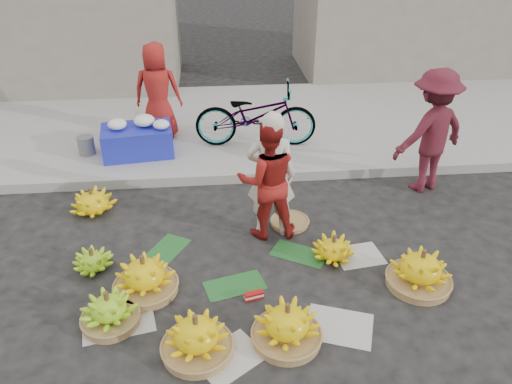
{
  "coord_description": "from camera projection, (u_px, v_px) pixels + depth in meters",
  "views": [
    {
      "loc": [
        -0.25,
        -4.41,
        3.65
      ],
      "look_at": [
        0.21,
        0.62,
        0.7
      ],
      "focal_mm": 35.0,
      "sensor_mm": 36.0,
      "label": 1
    }
  ],
  "objects": [
    {
      "name": "banana_bunch_5",
      "position": [
        333.0,
        248.0,
        5.84
      ],
      "size": [
        0.63,
        0.63,
        0.31
      ],
      "rotation": [
        0.0,
        0.0,
        -0.42
      ],
      "color": "yellow",
      "rests_on": "ground"
    },
    {
      "name": "banana_bunch_4",
      "position": [
        420.0,
        270.0,
        5.39
      ],
      "size": [
        0.7,
        0.7,
        0.47
      ],
      "rotation": [
        0.0,
        0.0,
        0.16
      ],
      "color": "olive",
      "rests_on": "ground"
    },
    {
      "name": "vendor_red",
      "position": [
        268.0,
        180.0,
        5.97
      ],
      "size": [
        0.76,
        0.6,
        1.53
      ],
      "primitive_type": "imported",
      "rotation": [
        0.0,
        0.0,
        3.17
      ],
      "color": "#AF221A",
      "rests_on": "ground"
    },
    {
      "name": "banana_leaves",
      "position": [
        233.0,
        263.0,
        5.82
      ],
      "size": [
        2.0,
        1.0,
        0.0
      ],
      "primitive_type": null,
      "color": "#1C5623",
      "rests_on": "ground"
    },
    {
      "name": "banana_bunch_0",
      "position": [
        144.0,
        276.0,
        5.3
      ],
      "size": [
        0.78,
        0.78,
        0.47
      ],
      "rotation": [
        0.0,
        0.0,
        -0.37
      ],
      "color": "olive",
      "rests_on": "ground"
    },
    {
      "name": "banana_bunch_1",
      "position": [
        109.0,
        311.0,
        4.9
      ],
      "size": [
        0.57,
        0.57,
        0.4
      ],
      "rotation": [
        0.0,
        0.0,
        0.2
      ],
      "color": "olive",
      "rests_on": "ground"
    },
    {
      "name": "sidewalk",
      "position": [
        227.0,
        123.0,
        9.32
      ],
      "size": [
        40.0,
        4.0,
        0.12
      ],
      "primitive_type": "cube",
      "color": "#989690",
      "rests_on": "ground"
    },
    {
      "name": "banana_bunch_3",
      "position": [
        287.0,
        325.0,
        4.7
      ],
      "size": [
        0.66,
        0.66,
        0.46
      ],
      "rotation": [
        0.0,
        0.0,
        -0.07
      ],
      "color": "olive",
      "rests_on": "ground"
    },
    {
      "name": "flower_table",
      "position": [
        138.0,
        139.0,
        7.93
      ],
      "size": [
        1.17,
        0.82,
        0.63
      ],
      "rotation": [
        0.0,
        0.0,
        0.13
      ],
      "color": "#1A20AE",
      "rests_on": "sidewalk"
    },
    {
      "name": "vendor_cream",
      "position": [
        271.0,
        175.0,
        5.97
      ],
      "size": [
        0.65,
        0.48,
        1.63
      ],
      "primitive_type": "imported",
      "rotation": [
        0.0,
        0.0,
        2.98
      ],
      "color": "beige",
      "rests_on": "ground"
    },
    {
      "name": "curb",
      "position": [
        233.0,
        176.0,
        7.51
      ],
      "size": [
        40.0,
        0.25,
        0.15
      ],
      "primitive_type": "cube",
      "color": "#989690",
      "rests_on": "ground"
    },
    {
      "name": "banana_bunch_6",
      "position": [
        93.0,
        261.0,
        5.66
      ],
      "size": [
        0.51,
        0.51,
        0.28
      ],
      "rotation": [
        0.0,
        0.0,
        -0.22
      ],
      "color": "#7AC41C",
      "rests_on": "ground"
    },
    {
      "name": "banana_bunch_2",
      "position": [
        196.0,
        337.0,
        4.57
      ],
      "size": [
        0.66,
        0.66,
        0.46
      ],
      "rotation": [
        0.0,
        0.0,
        -0.02
      ],
      "color": "olive",
      "rests_on": "ground"
    },
    {
      "name": "banana_bunch_7",
      "position": [
        92.0,
        201.0,
        6.7
      ],
      "size": [
        0.77,
        0.77,
        0.37
      ],
      "rotation": [
        0.0,
        0.0,
        -0.37
      ],
      "color": "yellow",
      "rests_on": "ground"
    },
    {
      "name": "incense_stack",
      "position": [
        254.0,
        296.0,
        5.26
      ],
      "size": [
        0.21,
        0.11,
        0.08
      ],
      "primitive_type": "cube",
      "rotation": [
        0.0,
        0.0,
        0.25
      ],
      "color": "#AC1212",
      "rests_on": "ground"
    },
    {
      "name": "ground",
      "position": [
        243.0,
        273.0,
        5.65
      ],
      "size": [
        80.0,
        80.0,
        0.0
      ],
      "primitive_type": "plane",
      "color": "black",
      "rests_on": "ground"
    },
    {
      "name": "man_striped",
      "position": [
        431.0,
        132.0,
        6.91
      ],
      "size": [
        1.31,
        1.03,
        1.77
      ],
      "primitive_type": "imported",
      "rotation": [
        0.0,
        0.0,
        3.51
      ],
      "color": "maroon",
      "rests_on": "ground"
    },
    {
      "name": "basket_spare",
      "position": [
        290.0,
        222.0,
        6.5
      ],
      "size": [
        0.64,
        0.64,
        0.06
      ],
      "primitive_type": "cylinder",
      "rotation": [
        0.0,
        0.0,
        0.41
      ],
      "color": "olive",
      "rests_on": "ground"
    },
    {
      "name": "newspaper_scatter",
      "position": [
        248.0,
        325.0,
        4.96
      ],
      "size": [
        3.2,
        1.8,
        0.0
      ],
      "primitive_type": null,
      "color": "beige",
      "rests_on": "ground"
    },
    {
      "name": "bicycle",
      "position": [
        256.0,
        115.0,
        8.11
      ],
      "size": [
        0.84,
        2.02,
        1.04
      ],
      "primitive_type": "imported",
      "rotation": [
        0.0,
        0.0,
        1.49
      ],
      "color": "gray",
      "rests_on": "sidewalk"
    },
    {
      "name": "flower_vendor",
      "position": [
        157.0,
        91.0,
        8.28
      ],
      "size": [
        0.82,
        0.57,
        1.6
      ],
      "primitive_type": "imported",
      "rotation": [
        0.0,
        0.0,
        3.06
      ],
      "color": "#AF221A",
      "rests_on": "sidewalk"
    },
    {
      "name": "grey_bucket",
      "position": [
        86.0,
        145.0,
        7.98
      ],
      "size": [
        0.26,
        0.26,
        0.3
      ],
      "primitive_type": "cylinder",
      "color": "slate",
      "rests_on": "sidewalk"
    }
  ]
}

